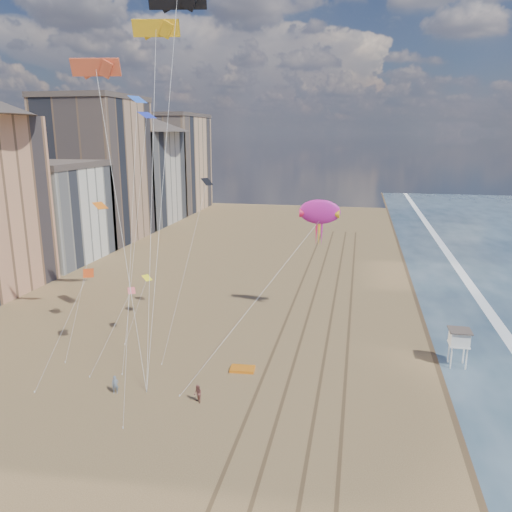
{
  "coord_description": "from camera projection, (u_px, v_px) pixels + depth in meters",
  "views": [
    {
      "loc": [
        6.64,
        -22.24,
        21.66
      ],
      "look_at": [
        -3.39,
        26.0,
        9.5
      ],
      "focal_mm": 35.0,
      "sensor_mm": 36.0,
      "label": 1
    }
  ],
  "objects": [
    {
      "name": "kite_flyer_a",
      "position": [
        115.0,
        385.0,
        42.52
      ],
      "size": [
        0.68,
        0.57,
        1.59
      ],
      "primitive_type": "imported",
      "rotation": [
        0.0,
        0.0,
        0.37
      ],
      "color": "slate",
      "rests_on": "ground"
    },
    {
      "name": "show_kite",
      "position": [
        319.0,
        212.0,
        56.42
      ],
      "size": [
        7.19,
        10.67,
        25.51
      ],
      "color": "#B61C8A",
      "rests_on": "ground"
    },
    {
      "name": "buildings",
      "position": [
        82.0,
        177.0,
        95.77
      ],
      "size": [
        34.72,
        131.35,
        29.0
      ],
      "color": "#C6B284",
      "rests_on": "ground"
    },
    {
      "name": "tracks",
      "position": [
        315.0,
        333.0,
        55.65
      ],
      "size": [
        7.68,
        120.0,
        0.01
      ],
      "color": "brown",
      "rests_on": "ground"
    },
    {
      "name": "wet_sand",
      "position": [
        455.0,
        313.0,
        61.9
      ],
      "size": [
        260.0,
        260.0,
        0.0
      ],
      "primitive_type": "plane",
      "color": "#42301E",
      "rests_on": "ground"
    },
    {
      "name": "kite_flyer_b",
      "position": [
        198.0,
        394.0,
        41.05
      ],
      "size": [
        0.96,
        0.96,
        1.57
      ],
      "primitive_type": "imported",
      "rotation": [
        0.0,
        0.0,
        -0.78
      ],
      "color": "brown",
      "rests_on": "ground"
    },
    {
      "name": "small_kites",
      "position": [
        134.0,
        196.0,
        50.13
      ],
      "size": [
        14.25,
        14.3,
        19.89
      ],
      "color": "orange",
      "rests_on": "ground"
    },
    {
      "name": "parafoils",
      "position": [
        150.0,
        25.0,
        46.02
      ],
      "size": [
        10.54,
        7.87,
        8.27
      ],
      "color": "black",
      "rests_on": "ground"
    },
    {
      "name": "grounded_kite",
      "position": [
        242.0,
        369.0,
        46.8
      ],
      "size": [
        2.38,
        1.61,
        0.26
      ],
      "primitive_type": "cube",
      "rotation": [
        0.0,
        0.0,
        0.07
      ],
      "color": "orange",
      "rests_on": "ground"
    },
    {
      "name": "foam",
      "position": [
        491.0,
        315.0,
        61.07
      ],
      "size": [
        260.0,
        260.0,
        0.0
      ],
      "primitive_type": "plane",
      "color": "white",
      "rests_on": "ground"
    },
    {
      "name": "lifeguard_stand",
      "position": [
        459.0,
        338.0,
        47.07
      ],
      "size": [
        2.03,
        2.03,
        3.67
      ],
      "color": "silver",
      "rests_on": "ground"
    }
  ]
}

